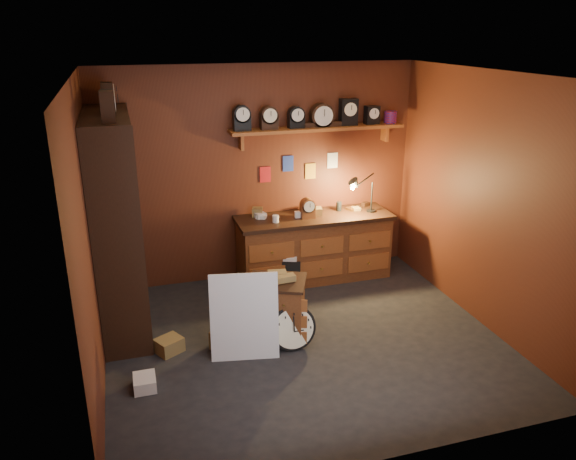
% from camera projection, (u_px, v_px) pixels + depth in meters
% --- Properties ---
extents(floor, '(4.00, 4.00, 0.00)m').
position_uv_depth(floor, '(305.00, 341.00, 5.88)').
color(floor, black).
rests_on(floor, ground).
extents(room_shell, '(4.02, 3.62, 2.71)m').
position_uv_depth(room_shell, '(307.00, 179.00, 5.40)').
color(room_shell, '#562514').
rests_on(room_shell, ground).
extents(shelving_unit, '(0.47, 1.60, 2.58)m').
position_uv_depth(shelving_unit, '(113.00, 215.00, 5.84)').
color(shelving_unit, black).
rests_on(shelving_unit, ground).
extents(workbench, '(1.98, 0.66, 1.36)m').
position_uv_depth(workbench, '(314.00, 244.00, 7.21)').
color(workbench, brown).
rests_on(workbench, ground).
extents(low_cabinet, '(0.72, 0.67, 0.75)m').
position_uv_depth(low_cabinet, '(277.00, 307.00, 5.82)').
color(low_cabinet, brown).
rests_on(low_cabinet, ground).
extents(big_round_clock, '(0.48, 0.16, 0.48)m').
position_uv_depth(big_round_clock, '(293.00, 328.00, 5.67)').
color(big_round_clock, black).
rests_on(big_round_clock, ground).
extents(white_panel, '(0.69, 0.30, 0.88)m').
position_uv_depth(white_panel, '(245.00, 355.00, 5.62)').
color(white_panel, silver).
rests_on(white_panel, ground).
extents(mini_fridge, '(0.56, 0.58, 0.45)m').
position_uv_depth(mini_fridge, '(281.00, 268.00, 7.09)').
color(mini_fridge, silver).
rests_on(mini_fridge, ground).
extents(floor_box_a, '(0.32, 0.30, 0.15)m').
position_uv_depth(floor_box_a, '(169.00, 345.00, 5.65)').
color(floor_box_a, olive).
rests_on(floor_box_a, ground).
extents(floor_box_b, '(0.20, 0.24, 0.12)m').
position_uv_depth(floor_box_b, '(145.00, 383.00, 5.09)').
color(floor_box_b, white).
rests_on(floor_box_b, ground).
extents(floor_box_c, '(0.34, 0.34, 0.20)m').
position_uv_depth(floor_box_c, '(226.00, 339.00, 5.73)').
color(floor_box_c, olive).
rests_on(floor_box_c, ground).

